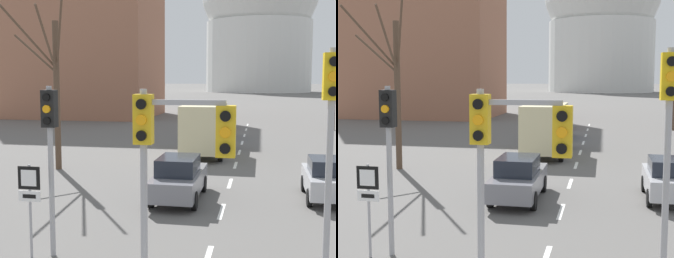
{
  "view_description": "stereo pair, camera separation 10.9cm",
  "coord_description": "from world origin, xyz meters",
  "views": [
    {
      "loc": [
        1.29,
        -4.77,
        4.68
      ],
      "look_at": [
        -0.89,
        6.17,
        3.46
      ],
      "focal_mm": 50.0,
      "sensor_mm": 36.0,
      "label": 1
    },
    {
      "loc": [
        1.39,
        -4.75,
        4.68
      ],
      "look_at": [
        -0.89,
        6.17,
        3.46
      ],
      "focal_mm": 50.0,
      "sensor_mm": 36.0,
      "label": 2
    }
  ],
  "objects": [
    {
      "name": "lane_stripe_2",
      "position": [
        0.0,
        11.38,
        0.0
      ],
      "size": [
        0.16,
        2.0,
        0.01
      ],
      "primitive_type": "cube",
      "color": "silver",
      "rests_on": "ground_plane"
    },
    {
      "name": "lane_stripe_3",
      "position": [
        0.0,
        15.88,
        0.0
      ],
      "size": [
        0.16,
        2.0,
        0.01
      ],
      "primitive_type": "cube",
      "color": "silver",
      "rests_on": "ground_plane"
    },
    {
      "name": "lane_stripe_4",
      "position": [
        0.0,
        20.38,
        0.0
      ],
      "size": [
        0.16,
        2.0,
        0.01
      ],
      "primitive_type": "cube",
      "color": "silver",
      "rests_on": "ground_plane"
    },
    {
      "name": "lane_stripe_5",
      "position": [
        0.0,
        24.88,
        0.0
      ],
      "size": [
        0.16,
        2.0,
        0.01
      ],
      "primitive_type": "cube",
      "color": "silver",
      "rests_on": "ground_plane"
    },
    {
      "name": "lane_stripe_6",
      "position": [
        0.0,
        29.38,
        0.0
      ],
      "size": [
        0.16,
        2.0,
        0.01
      ],
      "primitive_type": "cube",
      "color": "silver",
      "rests_on": "ground_plane"
    },
    {
      "name": "lane_stripe_7",
      "position": [
        0.0,
        33.88,
        0.0
      ],
      "size": [
        0.16,
        2.0,
        0.01
      ],
      "primitive_type": "cube",
      "color": "silver",
      "rests_on": "ground_plane"
    },
    {
      "name": "lane_stripe_8",
      "position": [
        0.0,
        38.38,
        0.0
      ],
      "size": [
        0.16,
        2.0,
        0.01
      ],
      "primitive_type": "cube",
      "color": "silver",
      "rests_on": "ground_plane"
    },
    {
      "name": "lane_stripe_9",
      "position": [
        0.0,
        42.88,
        0.0
      ],
      "size": [
        0.16,
        2.0,
        0.01
      ],
      "primitive_type": "cube",
      "color": "silver",
      "rests_on": "ground_plane"
    },
    {
      "name": "traffic_signal_near_left",
      "position": [
        -4.04,
        6.38,
        3.14
      ],
      "size": [
        0.36,
        0.34,
        4.48
      ],
      "color": "#9E9EA3",
      "rests_on": "ground_plane"
    },
    {
      "name": "traffic_signal_centre_tall",
      "position": [
        -0.35,
        3.89,
        3.38
      ],
      "size": [
        1.94,
        0.34,
        4.48
      ],
      "color": "#9E9EA3",
      "rests_on": "ground_plane"
    },
    {
      "name": "traffic_signal_near_right",
      "position": [
        2.7,
        5.23,
        3.68
      ],
      "size": [
        0.36,
        0.34,
        5.29
      ],
      "color": "#9E9EA3",
      "rests_on": "ground_plane"
    },
    {
      "name": "route_sign_post",
      "position": [
        -4.52,
        6.09,
        1.69
      ],
      "size": [
        0.6,
        0.08,
        2.48
      ],
      "color": "#9E9EA3",
      "rests_on": "ground_plane"
    },
    {
      "name": "sedan_near_left",
      "position": [
        -2.05,
        31.76,
        0.85
      ],
      "size": [
        1.87,
        4.49,
        1.69
      ],
      "color": "navy",
      "rests_on": "ground_plane"
    },
    {
      "name": "sedan_near_right",
      "position": [
        -1.76,
        12.67,
        0.86
      ],
      "size": [
        1.76,
        4.45,
        1.71
      ],
      "color": "slate",
      "rests_on": "ground_plane"
    },
    {
      "name": "sedan_mid_centre",
      "position": [
        -2.64,
        38.78,
        0.77
      ],
      "size": [
        1.9,
        3.95,
        1.47
      ],
      "color": "maroon",
      "rests_on": "ground_plane"
    },
    {
      "name": "sedan_far_left",
      "position": [
        3.86,
        13.8,
        0.83
      ],
      "size": [
        1.71,
        3.87,
        1.64
      ],
      "color": "#B7B7BC",
      "rests_on": "ground_plane"
    },
    {
      "name": "delivery_truck",
      "position": [
        -1.99,
        23.58,
        1.7
      ],
      "size": [
        2.44,
        7.2,
        3.14
      ],
      "color": "#333842",
      "rests_on": "ground_plane"
    },
    {
      "name": "bare_tree_left_near",
      "position": [
        -8.98,
        17.32,
        4.3
      ],
      "size": [
        3.65,
        3.4,
        8.39
      ],
      "color": "brown",
      "rests_on": "ground_plane"
    },
    {
      "name": "capitol_dome",
      "position": [
        0.0,
        161.81,
        27.47
      ],
      "size": [
        39.93,
        39.93,
        56.4
      ],
      "color": "silver",
      "rests_on": "ground_plane"
    },
    {
      "name": "apartment_block_left",
      "position": [
        -20.58,
        50.65,
        10.5
      ],
      "size": [
        18.0,
        14.0,
        20.99
      ],
      "primitive_type": "cube",
      "color": "#9E664C",
      "rests_on": "ground_plane"
    }
  ]
}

